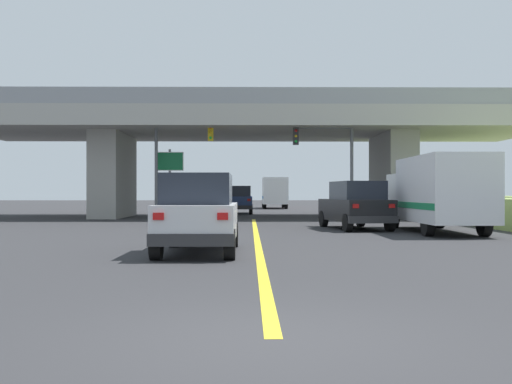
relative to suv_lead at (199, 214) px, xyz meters
The scene contains 11 objects.
ground 22.66m from the suv_lead, 86.06° to the left, with size 160.00×160.00×0.00m, color #2B2B2D.
overpass_bridge 23.02m from the suv_lead, 86.06° to the left, with size 35.23×10.68×7.27m.
lane_divider_stripe 5.50m from the suv_lead, 73.30° to the left, with size 0.20×28.48×0.01m, color yellow.
suv_lead is the anchor object (origin of this frame).
suv_crossing 11.59m from the suv_lead, 60.00° to the left, with size 2.61×5.01×2.02m.
box_truck 11.69m from the suv_lead, 42.52° to the left, with size 2.33×7.38×2.91m.
sedan_oncoming 29.02m from the suv_lead, 88.80° to the left, with size 1.86×4.56×2.02m.
traffic_signal_nearside 19.68m from the suv_lead, 72.07° to the left, with size 3.41×0.36×6.09m.
traffic_signal_farside 19.28m from the suv_lead, 98.79° to the left, with size 3.34×0.36×6.05m.
highway_sign 20.13m from the suv_lead, 99.57° to the left, with size 1.62×0.17×4.07m.
semi_truck_distant 43.11m from the suv_lead, 85.01° to the left, with size 2.33×6.66×2.94m.
Camera 1 is at (-0.26, -6.41, 1.56)m, focal length 42.48 mm.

